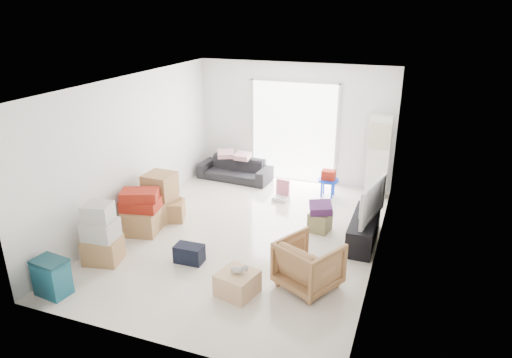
{
  "coord_description": "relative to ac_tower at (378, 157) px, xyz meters",
  "views": [
    {
      "loc": [
        2.69,
        -6.78,
        3.84
      ],
      "look_at": [
        0.12,
        0.2,
        1.01
      ],
      "focal_mm": 32.0,
      "sensor_mm": 36.0,
      "label": 1
    }
  ],
  "objects": [
    {
      "name": "sliding_door",
      "position": [
        -1.95,
        0.33,
        0.37
      ],
      "size": [
        2.1,
        0.04,
        2.33
      ],
      "color": "white",
      "rests_on": "room_shell"
    },
    {
      "name": "box_stack_b",
      "position": [
        -3.75,
        -3.2,
        -0.5
      ],
      "size": [
        0.74,
        0.71,
        0.81
      ],
      "rotation": [
        0.0,
        0.0,
        0.26
      ],
      "color": "#A37749",
      "rests_on": "room_shell"
    },
    {
      "name": "tv_console",
      "position": [
        0.05,
        -2.19,
        -0.64
      ],
      "size": [
        0.42,
        1.39,
        0.46
      ],
      "primitive_type": "cube",
      "color": "black",
      "rests_on": "room_shell"
    },
    {
      "name": "toy_walker",
      "position": [
        -1.82,
        -0.92,
        -0.76
      ],
      "size": [
        0.35,
        0.31,
        0.42
      ],
      "rotation": [
        0.0,
        0.0,
        -0.13
      ],
      "color": "silver",
      "rests_on": "room_shell"
    },
    {
      "name": "box_stack_c",
      "position": [
        -3.72,
        -2.57,
        -0.43
      ],
      "size": [
        0.73,
        0.66,
        0.91
      ],
      "rotation": [
        0.0,
        0.0,
        -0.17
      ],
      "color": "#A37749",
      "rests_on": "room_shell"
    },
    {
      "name": "room_shell",
      "position": [
        -1.95,
        -2.65,
        0.48
      ],
      "size": [
        4.98,
        6.48,
        3.18
      ],
      "color": "white",
      "rests_on": "ground"
    },
    {
      "name": "duffel_bag",
      "position": [
        -2.46,
        -3.83,
        -0.73
      ],
      "size": [
        0.46,
        0.29,
        0.29
      ],
      "primitive_type": "cube",
      "rotation": [
        0.0,
        0.0,
        0.03
      ],
      "color": "black",
      "rests_on": "room_shell"
    },
    {
      "name": "blanket",
      "position": [
        -0.75,
        -2.05,
        -0.45
      ],
      "size": [
        0.49,
        0.49,
        0.14
      ],
      "primitive_type": "cube",
      "rotation": [
        0.0,
        0.0,
        0.3
      ],
      "color": "#482152",
      "rests_on": "ottoman"
    },
    {
      "name": "plush_bunny",
      "position": [
        -1.38,
        -4.35,
        -0.48
      ],
      "size": [
        0.25,
        0.14,
        0.12
      ],
      "rotation": [
        0.0,
        0.0,
        0.01
      ],
      "color": "#B2ADA8",
      "rests_on": "wood_crate"
    },
    {
      "name": "storage_bins",
      "position": [
        -3.85,
        -5.28,
        -0.6
      ],
      "size": [
        0.51,
        0.39,
        0.55
      ],
      "rotation": [
        0.0,
        0.0,
        -0.12
      ],
      "color": "#165266",
      "rests_on": "room_shell"
    },
    {
      "name": "box_stack_a",
      "position": [
        -3.75,
        -4.29,
        -0.43
      ],
      "size": [
        0.63,
        0.56,
        1.0
      ],
      "rotation": [
        0.0,
        0.0,
        0.23
      ],
      "color": "#A37749",
      "rests_on": "room_shell"
    },
    {
      "name": "loose_box",
      "position": [
        -3.5,
        -2.56,
        -0.69
      ],
      "size": [
        0.57,
        0.57,
        0.37
      ],
      "primitive_type": "cube",
      "rotation": [
        0.0,
        0.0,
        0.35
      ],
      "color": "#A37749",
      "rests_on": "room_shell"
    },
    {
      "name": "ac_tower",
      "position": [
        0.0,
        0.0,
        0.0
      ],
      "size": [
        0.45,
        0.3,
        1.75
      ],
      "primitive_type": "cube",
      "color": "white",
      "rests_on": "room_shell"
    },
    {
      "name": "pillow_left",
      "position": [
        -3.46,
        -0.11,
        -0.15
      ],
      "size": [
        0.42,
        0.39,
        0.11
      ],
      "primitive_type": "cube",
      "rotation": [
        0.0,
        0.0,
        0.43
      ],
      "color": "#C9939F",
      "rests_on": "sofa"
    },
    {
      "name": "pillow_right",
      "position": [
        -3.03,
        -0.12,
        -0.14
      ],
      "size": [
        0.38,
        0.31,
        0.13
      ],
      "primitive_type": "cube",
      "rotation": [
        0.0,
        0.0,
        -0.05
      ],
      "color": "#C9939F",
      "rests_on": "sofa"
    },
    {
      "name": "television",
      "position": [
        0.05,
        -2.19,
        -0.34
      ],
      "size": [
        0.86,
        1.23,
        0.15
      ],
      "primitive_type": "imported",
      "rotation": [
        0.0,
        0.0,
        1.37
      ],
      "color": "black",
      "rests_on": "tv_console"
    },
    {
      "name": "armchair",
      "position": [
        -0.51,
        -3.83,
        -0.47
      ],
      "size": [
        1.03,
        1.01,
        0.8
      ],
      "primitive_type": "imported",
      "rotation": [
        0.0,
        0.0,
        2.67
      ],
      "color": "#B47E50",
      "rests_on": "room_shell"
    },
    {
      "name": "sofa",
      "position": [
        -3.21,
        -0.15,
        -0.54
      ],
      "size": [
        1.74,
        0.6,
        0.67
      ],
      "primitive_type": "imported",
      "rotation": [
        0.0,
        0.0,
        -0.06
      ],
      "color": "black",
      "rests_on": "room_shell"
    },
    {
      "name": "ottoman",
      "position": [
        -0.75,
        -2.05,
        -0.7
      ],
      "size": [
        0.42,
        0.42,
        0.36
      ],
      "primitive_type": "cube",
      "rotation": [
        0.0,
        0.0,
        -0.19
      ],
      "color": "#938956",
      "rests_on": "room_shell"
    },
    {
      "name": "kids_table",
      "position": [
        -0.95,
        -0.4,
        -0.46
      ],
      "size": [
        0.45,
        0.45,
        0.59
      ],
      "rotation": [
        0.0,
        0.0,
        0.07
      ],
      "color": "#0A30D1",
      "rests_on": "room_shell"
    },
    {
      "name": "wood_crate",
      "position": [
        -1.41,
        -4.36,
        -0.71
      ],
      "size": [
        0.61,
        0.61,
        0.34
      ],
      "primitive_type": "cube",
      "rotation": [
        0.0,
        0.0,
        -0.23
      ],
      "color": "tan",
      "rests_on": "room_shell"
    }
  ]
}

